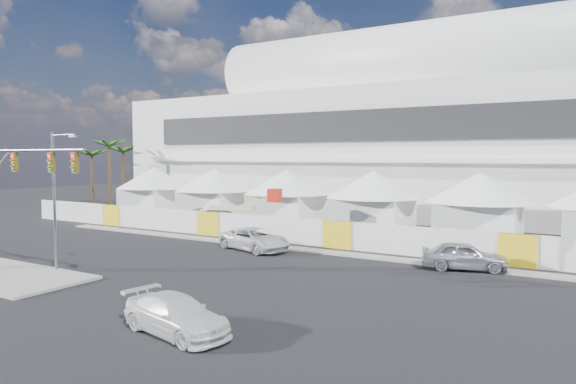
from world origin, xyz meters
The scene contains 14 objects.
ground centered at (0.00, 0.00, 0.00)m, with size 160.00×160.00×0.00m, color black.
median_island centered at (-6.00, -3.00, 0.07)m, with size 10.00×5.00×0.15m, color gray.
far_curb centered at (20.00, 12.50, 0.06)m, with size 80.00×1.20×0.12m, color gray.
stadium centered at (8.71, 41.50, 9.45)m, with size 80.00×24.80×21.98m.
tent_row centered at (0.50, 24.00, 3.15)m, with size 53.40×8.40×5.40m.
hoarding_fence centered at (6.00, 14.50, 1.00)m, with size 70.00×0.25×2.00m, color white.
palm_cluster centered at (-33.46, 29.50, 6.88)m, with size 10.60×10.60×8.55m.
sedan_silver centered at (15.43, 11.95, 0.83)m, with size 4.89×1.97×1.67m, color #BBBAC0.
pickup_curb centered at (1.28, 10.79, 0.79)m, with size 5.66×2.61×1.57m, color silver.
pickup_near centered at (8.53, -4.90, 0.71)m, with size 4.91×2.00×1.43m, color silver.
lot_car_c centered at (-9.05, 20.23, 0.79)m, with size 5.46×2.22×1.58m, color #A9A8AC.
traffic_mast centered at (-6.65, -2.53, 4.43)m, with size 9.33×0.76×7.83m.
streetlight_median centered at (-4.40, -0.80, 4.68)m, with size 2.18×0.22×7.90m.
boom_lift centered at (-5.46, 15.99, 1.07)m, with size 7.99×2.53×3.97m.
Camera 1 is at (21.88, -18.95, 6.68)m, focal length 32.00 mm.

